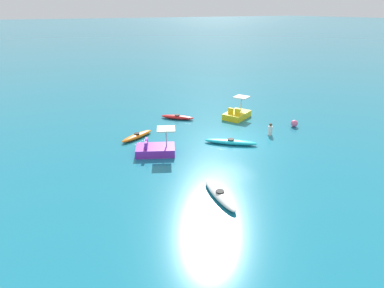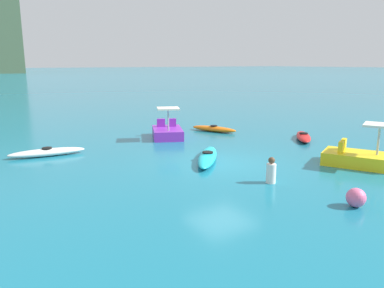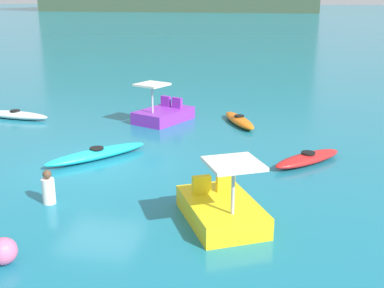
{
  "view_description": "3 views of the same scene",
  "coord_description": "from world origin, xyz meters",
  "px_view_note": "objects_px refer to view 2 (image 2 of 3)",
  "views": [
    {
      "loc": [
        -16.95,
        12.73,
        8.48
      ],
      "look_at": [
        0.11,
        3.41,
        0.43
      ],
      "focal_mm": 30.77,
      "sensor_mm": 36.0,
      "label": 1
    },
    {
      "loc": [
        -8.78,
        -11.4,
        3.91
      ],
      "look_at": [
        0.22,
        2.54,
        0.28
      ],
      "focal_mm": 34.96,
      "sensor_mm": 36.0,
      "label": 2
    },
    {
      "loc": [
        5.38,
        -13.11,
        4.96
      ],
      "look_at": [
        2.67,
        1.51,
        0.39
      ],
      "focal_mm": 44.99,
      "sensor_mm": 36.0,
      "label": 3
    }
  ],
  "objects_px": {
    "pedal_boat_yellow": "(357,157)",
    "person_near_shore": "(271,172)",
    "kayak_red": "(303,137)",
    "buoy_pink": "(356,198)",
    "kayak_cyan": "(208,157)",
    "pedal_boat_purple": "(167,131)",
    "kayak_white": "(47,152)",
    "kayak_orange": "(214,129)"
  },
  "relations": [
    {
      "from": "kayak_red",
      "to": "kayak_cyan",
      "type": "height_order",
      "value": "same"
    },
    {
      "from": "person_near_shore",
      "to": "pedal_boat_purple",
      "type": "bearing_deg",
      "value": 84.35
    },
    {
      "from": "kayak_cyan",
      "to": "pedal_boat_purple",
      "type": "bearing_deg",
      "value": 79.4
    },
    {
      "from": "pedal_boat_yellow",
      "to": "buoy_pink",
      "type": "bearing_deg",
      "value": -146.51
    },
    {
      "from": "kayak_red",
      "to": "pedal_boat_yellow",
      "type": "bearing_deg",
      "value": -115.5
    },
    {
      "from": "kayak_white",
      "to": "pedal_boat_purple",
      "type": "xyz_separation_m",
      "value": [
        6.27,
        0.69,
        0.17
      ]
    },
    {
      "from": "kayak_white",
      "to": "pedal_boat_purple",
      "type": "relative_size",
      "value": 1.13
    },
    {
      "from": "kayak_cyan",
      "to": "pedal_boat_yellow",
      "type": "bearing_deg",
      "value": -39.91
    },
    {
      "from": "kayak_white",
      "to": "kayak_orange",
      "type": "relative_size",
      "value": 1.13
    },
    {
      "from": "kayak_orange",
      "to": "kayak_red",
      "type": "bearing_deg",
      "value": -60.26
    },
    {
      "from": "buoy_pink",
      "to": "kayak_cyan",
      "type": "bearing_deg",
      "value": 95.01
    },
    {
      "from": "buoy_pink",
      "to": "kayak_orange",
      "type": "bearing_deg",
      "value": 72.93
    },
    {
      "from": "pedal_boat_yellow",
      "to": "person_near_shore",
      "type": "bearing_deg",
      "value": 176.97
    },
    {
      "from": "kayak_cyan",
      "to": "pedal_boat_purple",
      "type": "distance_m",
      "value": 5.13
    },
    {
      "from": "buoy_pink",
      "to": "person_near_shore",
      "type": "bearing_deg",
      "value": 99.21
    },
    {
      "from": "kayak_orange",
      "to": "pedal_boat_purple",
      "type": "bearing_deg",
      "value": -177.94
    },
    {
      "from": "kayak_orange",
      "to": "buoy_pink",
      "type": "relative_size",
      "value": 5.23
    },
    {
      "from": "pedal_boat_yellow",
      "to": "person_near_shore",
      "type": "height_order",
      "value": "pedal_boat_yellow"
    },
    {
      "from": "kayak_orange",
      "to": "pedal_boat_yellow",
      "type": "distance_m",
      "value": 8.89
    },
    {
      "from": "kayak_white",
      "to": "person_near_shore",
      "type": "height_order",
      "value": "person_near_shore"
    },
    {
      "from": "kayak_red",
      "to": "pedal_boat_purple",
      "type": "bearing_deg",
      "value": 142.75
    },
    {
      "from": "pedal_boat_purple",
      "to": "pedal_boat_yellow",
      "type": "distance_m",
      "value": 9.45
    },
    {
      "from": "person_near_shore",
      "to": "buoy_pink",
      "type": "bearing_deg",
      "value": -80.79
    },
    {
      "from": "kayak_cyan",
      "to": "pedal_boat_yellow",
      "type": "xyz_separation_m",
      "value": [
        4.46,
        -3.73,
        0.17
      ]
    },
    {
      "from": "pedal_boat_yellow",
      "to": "person_near_shore",
      "type": "xyz_separation_m",
      "value": [
        -4.36,
        0.23,
        0.05
      ]
    },
    {
      "from": "kayak_red",
      "to": "buoy_pink",
      "type": "xyz_separation_m",
      "value": [
        -6.04,
        -7.06,
        0.11
      ]
    },
    {
      "from": "kayak_white",
      "to": "pedal_boat_purple",
      "type": "distance_m",
      "value": 6.31
    },
    {
      "from": "kayak_white",
      "to": "person_near_shore",
      "type": "relative_size",
      "value": 3.61
    },
    {
      "from": "kayak_red",
      "to": "kayak_cyan",
      "type": "distance_m",
      "value": 6.63
    },
    {
      "from": "kayak_red",
      "to": "kayak_orange",
      "type": "xyz_separation_m",
      "value": [
        -2.52,
        4.41,
        -0.0
      ]
    },
    {
      "from": "kayak_white",
      "to": "kayak_cyan",
      "type": "xyz_separation_m",
      "value": [
        5.32,
        -4.35,
        -0.0
      ]
    },
    {
      "from": "buoy_pink",
      "to": "person_near_shore",
      "type": "xyz_separation_m",
      "value": [
        -0.46,
        2.81,
        0.12
      ]
    },
    {
      "from": "pedal_boat_yellow",
      "to": "kayak_white",
      "type": "bearing_deg",
      "value": 140.45
    },
    {
      "from": "pedal_boat_purple",
      "to": "kayak_cyan",
      "type": "bearing_deg",
      "value": -100.6
    },
    {
      "from": "kayak_red",
      "to": "kayak_cyan",
      "type": "relative_size",
      "value": 0.78
    },
    {
      "from": "buoy_pink",
      "to": "pedal_boat_yellow",
      "type": "bearing_deg",
      "value": 33.49
    },
    {
      "from": "person_near_shore",
      "to": "kayak_white",
      "type": "bearing_deg",
      "value": 124.64
    },
    {
      "from": "kayak_cyan",
      "to": "person_near_shore",
      "type": "relative_size",
      "value": 3.59
    },
    {
      "from": "pedal_boat_purple",
      "to": "buoy_pink",
      "type": "relative_size",
      "value": 5.23
    },
    {
      "from": "kayak_red",
      "to": "kayak_orange",
      "type": "relative_size",
      "value": 0.88
    },
    {
      "from": "pedal_boat_purple",
      "to": "pedal_boat_yellow",
      "type": "bearing_deg",
      "value": -68.15
    },
    {
      "from": "kayak_cyan",
      "to": "pedal_boat_yellow",
      "type": "distance_m",
      "value": 5.81
    }
  ]
}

